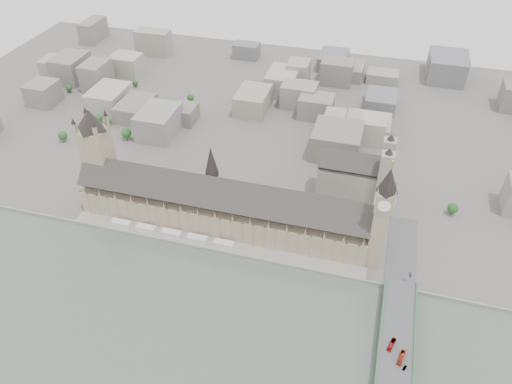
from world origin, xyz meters
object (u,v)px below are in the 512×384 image
(red_bus_south, at_px, (401,358))
(car_approach, at_px, (410,275))
(westminster_bridge, at_px, (395,363))
(red_bus_north, at_px, (392,345))
(westminster_abbey, at_px, (356,176))
(car_silver, at_px, (405,368))
(victoria_tower, at_px, (98,152))
(palace_of_westminster, at_px, (222,207))
(elizabeth_tower, at_px, (382,212))

(red_bus_south, height_order, car_approach, red_bus_south)
(westminster_bridge, relative_size, red_bus_north, 27.79)
(westminster_abbey, distance_m, car_silver, 197.71)
(victoria_tower, xyz_separation_m, westminster_bridge, (284.00, -113.50, -50.08))
(palace_of_westminster, relative_size, elizabeth_tower, 2.47)
(westminster_abbey, height_order, car_approach, westminster_abbey)
(red_bus_north, height_order, car_silver, red_bus_north)
(elizabeth_tower, relative_size, car_approach, 22.04)
(red_bus_north, xyz_separation_m, red_bus_south, (7.01, -8.90, 0.09))
(palace_of_westminster, distance_m, victoria_tower, 126.41)
(palace_of_westminster, xyz_separation_m, elizabeth_tower, (138.00, -11.70, 35.38))
(elizabeth_tower, bearing_deg, palace_of_westminster, 175.15)
(palace_of_westminster, height_order, car_silver, palace_of_westminster)
(elizabeth_tower, relative_size, victoria_tower, 1.07)
(elizabeth_tower, xyz_separation_m, car_silver, (30.05, -101.75, -47.14))
(palace_of_westminster, xyz_separation_m, red_bus_south, (165.31, -106.81, -10.74))
(palace_of_westminster, bearing_deg, red_bus_south, -32.87)
(victoria_tower, distance_m, westminster_bridge, 309.91)
(elizabeth_tower, height_order, car_approach, elizabeth_tower)
(victoria_tower, height_order, westminster_abbey, victoria_tower)
(westminster_abbey, bearing_deg, westminster_bridge, -74.36)
(victoria_tower, distance_m, red_bus_south, 311.79)
(victoria_tower, bearing_deg, elizabeth_tower, -3.96)
(westminster_abbey, distance_m, red_bus_north, 180.06)
(westminster_abbey, distance_m, red_bus_south, 190.51)
(westminster_bridge, height_order, car_silver, car_silver)
(palace_of_westminster, height_order, red_bus_north, palace_of_westminster)
(westminster_abbey, relative_size, red_bus_north, 5.82)
(red_bus_north, height_order, car_approach, red_bus_north)
(victoria_tower, relative_size, westminster_abbey, 1.47)
(victoria_tower, relative_size, red_bus_south, 8.11)
(victoria_tower, distance_m, red_bus_north, 302.17)
(car_silver, bearing_deg, westminster_bridge, 156.98)
(victoria_tower, height_order, westminster_bridge, victoria_tower)
(car_silver, bearing_deg, victoria_tower, -179.51)
(victoria_tower, height_order, car_silver, victoria_tower)
(westminster_bridge, height_order, westminster_abbey, westminster_abbey)
(car_approach, bearing_deg, victoria_tower, 165.60)
(westminster_bridge, relative_size, car_silver, 76.76)
(westminster_bridge, relative_size, car_approach, 66.63)
(victoria_tower, bearing_deg, westminster_abbey, 16.50)
(palace_of_westminster, distance_m, westminster_abbey, 134.09)
(elizabeth_tower, bearing_deg, victoria_tower, 176.04)
(palace_of_westminster, bearing_deg, elizabeth_tower, -4.85)
(car_approach, bearing_deg, red_bus_south, -100.23)
(westminster_abbey, relative_size, red_bus_south, 5.51)
(palace_of_westminster, relative_size, car_silver, 62.59)
(palace_of_westminster, height_order, red_bus_south, palace_of_westminster)
(car_approach, bearing_deg, car_silver, -98.25)
(westminster_abbey, height_order, car_silver, westminster_abbey)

